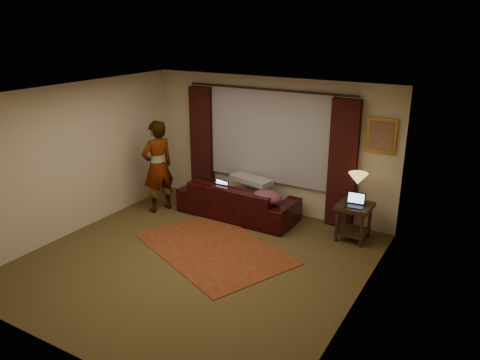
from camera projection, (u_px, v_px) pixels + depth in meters
name	position (u px, v px, depth m)	size (l,w,h in m)	color
floor	(196.00, 261.00, 7.36)	(5.00, 5.00, 0.01)	#504122
ceiling	(191.00, 95.00, 6.51)	(5.00, 5.00, 0.02)	silver
wall_back	(269.00, 145.00, 8.98)	(5.00, 0.02, 2.60)	beige
wall_front	(54.00, 251.00, 4.89)	(5.00, 0.02, 2.60)	beige
wall_left	(76.00, 159.00, 8.12)	(0.02, 5.00, 2.60)	beige
wall_right	(360.00, 216.00, 5.74)	(0.02, 5.00, 2.60)	beige
sheer_curtain	(268.00, 136.00, 8.86)	(2.50, 0.05, 1.80)	#9E9EA5
drape_left	(202.00, 143.00, 9.64)	(0.50, 0.14, 2.30)	black
drape_right	(343.00, 164.00, 8.21)	(0.50, 0.14, 2.30)	black
curtain_rod	(268.00, 89.00, 8.53)	(0.04, 0.04, 3.40)	black
picture_frame	(382.00, 136.00, 7.81)	(0.50, 0.04, 0.60)	#B5852D
sofa	(238.00, 193.00, 8.88)	(2.29, 0.99, 0.93)	black
throw_blanket	(251.00, 167.00, 8.87)	(0.85, 0.34, 0.10)	#9D9B96
clothing_pile	(267.00, 198.00, 8.34)	(0.56, 0.43, 0.24)	brown
laptop_sofa	(217.00, 188.00, 8.81)	(0.34, 0.37, 0.25)	black
area_rug	(214.00, 248.00, 7.73)	(2.53, 1.69, 0.01)	brown
end_table	(353.00, 222.00, 7.96)	(0.56, 0.56, 0.65)	black
tiffany_lamp	(357.00, 188.00, 7.87)	(0.32, 0.32, 0.52)	olive
laptop_table	(355.00, 200.00, 7.73)	(0.30, 0.33, 0.22)	black
person	(158.00, 167.00, 9.02)	(0.53, 0.53, 1.81)	#9D9B96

